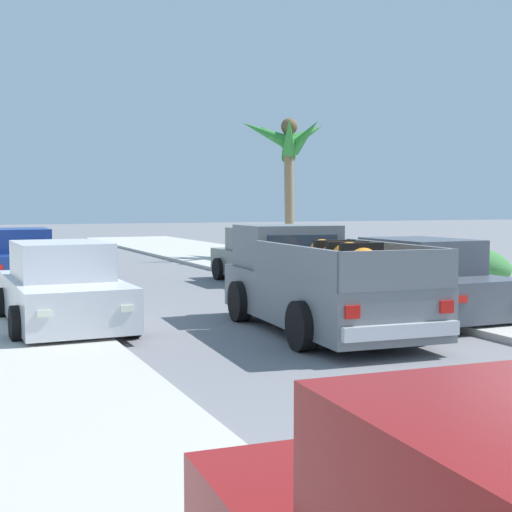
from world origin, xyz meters
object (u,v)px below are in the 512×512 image
car_left_near (20,258)px  palm_tree_right_fore (288,145)px  pickup_truck (318,284)px  car_left_mid (264,258)px  car_right_near (62,289)px  hedge_bush (466,267)px  car_right_far (418,281)px

car_left_near → palm_tree_right_fore: palm_tree_right_fore is taller
pickup_truck → car_left_mid: size_ratio=1.24×
car_right_near → palm_tree_right_fore: (10.71, 13.01, 3.85)m
car_left_near → car_right_near: (-0.00, -7.93, 0.00)m
pickup_truck → car_right_near: 4.50m
car_left_near → hedge_bush: 12.16m
car_right_far → hedge_bush: 5.63m
car_left_near → car_right_far: same height
car_right_near → hedge_bush: (10.77, 2.27, -0.16)m
palm_tree_right_fore → hedge_bush: 11.46m
car_left_near → car_left_mid: size_ratio=1.00×
car_right_far → hedge_bush: bearing=41.1°
pickup_truck → car_right_near: bearing=155.0°
palm_tree_right_fore → hedge_bush: (0.05, -10.73, -4.02)m
palm_tree_right_fore → car_left_mid: bearing=-120.0°
pickup_truck → car_right_far: (2.44, 0.47, -0.10)m
palm_tree_right_fore → hedge_bush: size_ratio=2.02×
car_left_near → car_right_far: 11.40m
car_left_mid → car_right_far: 6.86m
palm_tree_right_fore → pickup_truck: bearing=-114.0°
car_right_far → palm_tree_right_fore: size_ratio=0.75×
car_left_near → car_left_mid: bearing=-21.6°
pickup_truck → palm_tree_right_fore: palm_tree_right_fore is taller
pickup_truck → palm_tree_right_fore: (6.63, 14.91, 3.75)m
car_right_near → palm_tree_right_fore: palm_tree_right_fore is taller
hedge_bush → car_left_near: bearing=152.3°
pickup_truck → car_right_far: size_ratio=1.25×
pickup_truck → car_left_near: size_ratio=1.24×
car_right_near → car_left_mid: size_ratio=1.00×
car_left_mid → car_right_far: bearing=-88.4°
car_left_near → hedge_bush: size_ratio=1.53×
car_left_near → palm_tree_right_fore: size_ratio=0.76×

